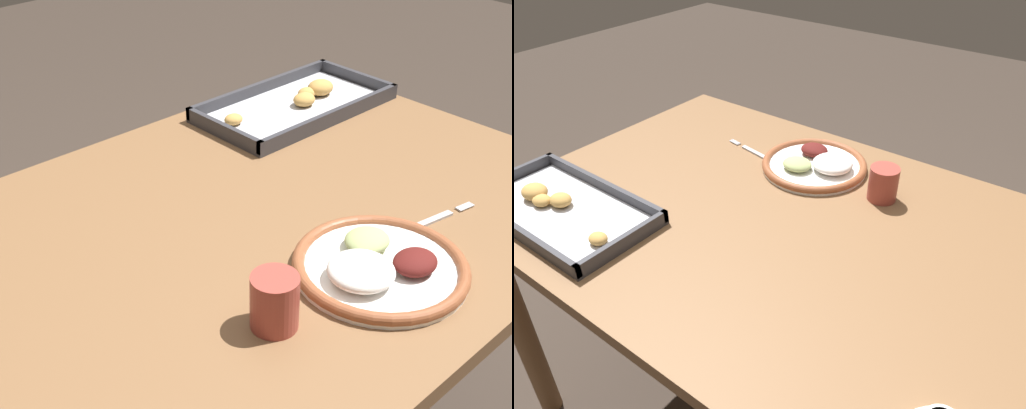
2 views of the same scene
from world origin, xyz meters
TOP-DOWN VIEW (x-y plane):
  - dining_table at (0.00, 0.00)m, footprint 1.25×0.87m
  - dinner_plate at (0.05, -0.24)m, footprint 0.27×0.27m
  - fork at (0.22, -0.21)m, footprint 0.19×0.05m
  - baking_tray at (0.40, 0.27)m, footprint 0.44×0.23m
  - drinking_cup at (-0.15, -0.21)m, footprint 0.07×0.07m

SIDE VIEW (x-z plane):
  - dining_table at x=0.00m, z-range 0.27..1.02m
  - fork at x=0.22m, z-range 0.75..0.75m
  - baking_tray at x=0.40m, z-range 0.74..0.78m
  - dinner_plate at x=0.05m, z-range 0.74..0.79m
  - drinking_cup at x=-0.15m, z-range 0.75..0.83m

